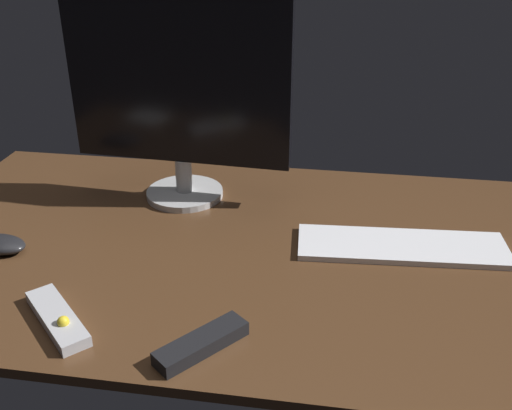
% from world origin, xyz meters
% --- Properties ---
extents(desk, '(1.40, 0.84, 0.02)m').
position_xyz_m(desk, '(0.00, 0.00, 0.01)').
color(desk, '#4C301C').
rests_on(desk, ground).
extents(monitor, '(0.52, 0.19, 0.48)m').
position_xyz_m(monitor, '(-0.14, 0.21, 0.28)').
color(monitor, '#B8B8B8').
rests_on(monitor, desk).
extents(keyboard, '(0.44, 0.16, 0.01)m').
position_xyz_m(keyboard, '(0.38, 0.04, 0.03)').
color(keyboard, white).
rests_on(keyboard, desk).
extents(media_remote, '(0.17, 0.17, 0.03)m').
position_xyz_m(media_remote, '(-0.22, -0.30, 0.03)').
color(media_remote, '#B7B7BC').
rests_on(media_remote, desk).
extents(tv_remote, '(0.14, 0.15, 0.02)m').
position_xyz_m(tv_remote, '(0.04, -0.33, 0.03)').
color(tv_remote, black).
rests_on(tv_remote, desk).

